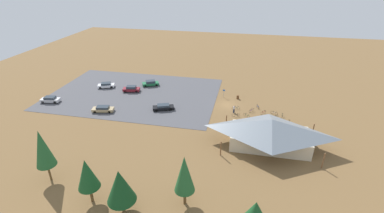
% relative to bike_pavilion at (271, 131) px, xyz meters
% --- Properties ---
extents(ground, '(160.00, 160.00, 0.00)m').
position_rel_bike_pavilion_xyz_m(ground, '(8.92, -15.09, -3.10)').
color(ground, brown).
rests_on(ground, ground).
extents(parking_lot_asphalt, '(41.80, 28.52, 0.05)m').
position_rel_bike_pavilion_xyz_m(parking_lot_asphalt, '(32.81, -16.87, -3.07)').
color(parking_lot_asphalt, '#4C4C51').
rests_on(parking_lot_asphalt, ground).
extents(bike_pavilion, '(16.90, 9.93, 5.42)m').
position_rel_bike_pavilion_xyz_m(bike_pavilion, '(0.00, 0.00, 0.00)').
color(bike_pavilion, beige).
rests_on(bike_pavilion, ground).
extents(trash_bin, '(0.60, 0.60, 0.90)m').
position_rel_bike_pavilion_xyz_m(trash_bin, '(6.75, -19.11, -2.65)').
color(trash_bin, brown).
rests_on(trash_bin, ground).
extents(lot_sign, '(0.56, 0.08, 2.20)m').
position_rel_bike_pavilion_xyz_m(lot_sign, '(10.25, -19.27, -1.69)').
color(lot_sign, '#99999E').
rests_on(lot_sign, ground).
extents(pine_far_east, '(2.97, 2.97, 7.02)m').
position_rel_bike_pavilion_xyz_m(pine_far_east, '(24.39, 18.91, 1.65)').
color(pine_far_east, brown).
rests_on(pine_far_east, ground).
extents(pine_midwest, '(2.77, 2.77, 7.90)m').
position_rel_bike_pavilion_xyz_m(pine_midwest, '(11.72, 16.72, 2.05)').
color(pine_midwest, brown).
rests_on(pine_midwest, ground).
extents(pine_west, '(3.80, 3.80, 6.74)m').
position_rel_bike_pavilion_xyz_m(pine_west, '(19.38, 19.70, 1.27)').
color(pine_west, brown).
rests_on(pine_west, ground).
extents(pine_mideast, '(2.85, 2.85, 8.76)m').
position_rel_bike_pavilion_xyz_m(pine_mideast, '(32.80, 16.26, 2.69)').
color(pine_mideast, brown).
rests_on(pine_mideast, ground).
extents(bicycle_green_near_porch, '(1.40, 1.13, 0.82)m').
position_rel_bike_pavilion_xyz_m(bicycle_green_near_porch, '(4.29, -10.16, -2.73)').
color(bicycle_green_near_porch, black).
rests_on(bicycle_green_near_porch, ground).
extents(bicycle_red_yard_left, '(1.15, 1.39, 0.87)m').
position_rel_bike_pavilion_xyz_m(bicycle_red_yard_left, '(0.75, -12.23, -2.71)').
color(bicycle_red_yard_left, black).
rests_on(bicycle_red_yard_left, ground).
extents(bicycle_silver_edge_north, '(1.58, 0.97, 0.87)m').
position_rel_bike_pavilion_xyz_m(bicycle_silver_edge_north, '(-1.52, -10.35, -2.71)').
color(bicycle_silver_edge_north, black).
rests_on(bicycle_silver_edge_north, ground).
extents(bicycle_yellow_yard_right, '(0.48, 1.74, 0.86)m').
position_rel_bike_pavilion_xyz_m(bicycle_yellow_yard_right, '(0.35, -9.90, -2.73)').
color(bicycle_yellow_yard_right, black).
rests_on(bicycle_yellow_yard_right, ground).
extents(bicycle_black_trailside, '(1.73, 0.61, 0.79)m').
position_rel_bike_pavilion_xyz_m(bicycle_black_trailside, '(6.55, -9.87, -2.72)').
color(bicycle_black_trailside, black).
rests_on(bicycle_black_trailside, ground).
extents(bicycle_orange_front_row, '(0.75, 1.72, 0.87)m').
position_rel_bike_pavilion_xyz_m(bicycle_orange_front_row, '(-4.28, -8.76, -2.70)').
color(bicycle_orange_front_row, black).
rests_on(bicycle_orange_front_row, ground).
extents(bicycle_purple_mid_cluster, '(1.11, 1.35, 0.85)m').
position_rel_bike_pavilion_xyz_m(bicycle_purple_mid_cluster, '(3.29, -12.74, -2.71)').
color(bicycle_purple_mid_cluster, black).
rests_on(bicycle_purple_mid_cluster, ground).
extents(bicycle_blue_lone_west, '(0.70, 1.60, 0.83)m').
position_rel_bike_pavilion_xyz_m(bicycle_blue_lone_west, '(1.92, -14.93, -2.74)').
color(bicycle_blue_lone_west, black).
rests_on(bicycle_blue_lone_west, ground).
extents(bicycle_white_lone_east, '(1.52, 0.75, 0.80)m').
position_rel_bike_pavilion_xyz_m(bicycle_white_lone_east, '(-1.60, -12.53, -2.74)').
color(bicycle_white_lone_east, black).
rests_on(bicycle_white_lone_east, ground).
extents(bicycle_teal_edge_south, '(1.71, 0.52, 0.85)m').
position_rel_bike_pavilion_xyz_m(bicycle_teal_edge_south, '(6.83, -13.34, -2.71)').
color(bicycle_teal_edge_south, black).
rests_on(bicycle_teal_edge_south, ground).
extents(bicycle_green_by_bin, '(0.48, 1.70, 0.89)m').
position_rel_bike_pavilion_xyz_m(bicycle_green_by_bin, '(-3.28, -11.83, -2.72)').
color(bicycle_green_by_bin, black).
rests_on(bicycle_green_by_bin, ground).
extents(car_maroon_second_row, '(4.52, 2.57, 1.50)m').
position_rel_bike_pavilion_xyz_m(car_maroon_second_row, '(34.11, -17.92, -2.31)').
color(car_maroon_second_row, maroon).
rests_on(car_maroon_second_row, parking_lot_asphalt).
extents(car_silver_by_curb, '(4.58, 2.45, 1.42)m').
position_rel_bike_pavilion_xyz_m(car_silver_by_curb, '(50.55, -7.89, -2.34)').
color(car_silver_by_curb, '#BCBCC1').
rests_on(car_silver_by_curb, parking_lot_asphalt).
extents(car_green_far_end, '(4.75, 3.56, 1.46)m').
position_rel_bike_pavilion_xyz_m(car_green_far_end, '(30.58, -22.72, -2.33)').
color(car_green_far_end, '#1E6B3D').
rests_on(car_green_far_end, parking_lot_asphalt).
extents(car_black_aisle_side, '(5.09, 3.33, 1.26)m').
position_rel_bike_pavilion_xyz_m(car_black_aisle_side, '(22.92, -9.70, -2.41)').
color(car_black_aisle_side, black).
rests_on(car_black_aisle_side, parking_lot_asphalt).
extents(car_white_end_stall, '(4.67, 3.24, 1.36)m').
position_rel_bike_pavilion_xyz_m(car_white_end_stall, '(41.80, -19.02, -2.37)').
color(car_white_end_stall, white).
rests_on(car_white_end_stall, parking_lot_asphalt).
extents(car_tan_near_entry, '(4.95, 2.66, 1.32)m').
position_rel_bike_pavilion_xyz_m(car_tan_near_entry, '(35.85, -5.96, -2.38)').
color(car_tan_near_entry, tan).
rests_on(car_tan_near_entry, parking_lot_asphalt).
extents(visitor_by_pavilion, '(0.39, 0.40, 1.76)m').
position_rel_bike_pavilion_xyz_m(visitor_by_pavilion, '(7.18, -11.57, -2.18)').
color(visitor_by_pavilion, '#2D3347').
rests_on(visitor_by_pavilion, ground).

